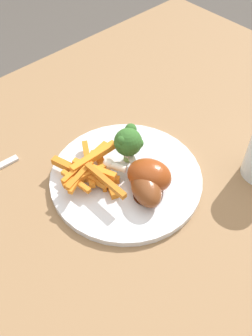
{
  "coord_description": "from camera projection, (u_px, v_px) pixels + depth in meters",
  "views": [
    {
      "loc": [
        0.26,
        0.32,
        1.21
      ],
      "look_at": [
        -0.01,
        0.02,
        0.75
      ],
      "focal_mm": 40.04,
      "sensor_mm": 36.0,
      "label": 1
    }
  ],
  "objects": [
    {
      "name": "chicken_drumstick_near",
      "position": [
        145.0,
        185.0,
        0.6
      ],
      "size": [
        0.08,
        0.13,
        0.04
      ],
      "color": "#512310",
      "rests_on": "dinner_plate"
    },
    {
      "name": "carrot_fries_pile",
      "position": [
        91.0,
        170.0,
        0.62
      ],
      "size": [
        0.12,
        0.15,
        0.04
      ],
      "color": "orange",
      "rests_on": "dinner_plate"
    },
    {
      "name": "dining_table",
      "position": [
        113.0,
        208.0,
        0.73
      ],
      "size": [
        1.18,
        0.77,
        0.71
      ],
      "color": "#8E6B47",
      "rests_on": "ground_plane"
    },
    {
      "name": "chicken_drumstick_far",
      "position": [
        147.0,
        175.0,
        0.6
      ],
      "size": [
        0.08,
        0.12,
        0.05
      ],
      "color": "#63220C",
      "rests_on": "dinner_plate"
    },
    {
      "name": "broccoli_floret_front",
      "position": [
        127.0,
        141.0,
        0.63
      ],
      "size": [
        0.05,
        0.05,
        0.07
      ],
      "color": "#8BB75E",
      "rests_on": "dinner_plate"
    },
    {
      "name": "dinner_plate",
      "position": [
        126.0,
        178.0,
        0.64
      ],
      "size": [
        0.26,
        0.26,
        0.01
      ],
      "primitive_type": "cylinder",
      "color": "silver",
      "rests_on": "dining_table"
    },
    {
      "name": "ground_plane",
      "position": [
        118.0,
        319.0,
        1.19
      ],
      "size": [
        6.0,
        6.0,
        0.0
      ],
      "primitive_type": "plane",
      "color": "#4C4742"
    }
  ]
}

